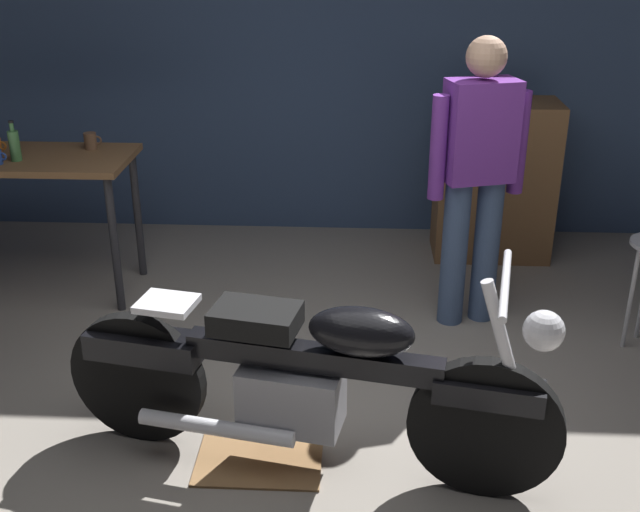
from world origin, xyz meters
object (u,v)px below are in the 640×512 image
Objects in this scene: mug_brown_stoneware at (91,141)px; bottle at (14,145)px; person_standing at (477,172)px; wooden_dresser at (494,180)px; motorcycle at (306,377)px.

bottle reaches higher than mug_brown_stoneware.
bottle is (-2.70, 0.17, 0.07)m from person_standing.
mug_brown_stoneware is at bearing -167.62° from wooden_dresser.
wooden_dresser reaches higher than mug_brown_stoneware.
mug_brown_stoneware is 0.46× the size of bottle.
person_standing reaches higher than motorcycle.
wooden_dresser is (0.28, 1.01, -0.38)m from person_standing.
person_standing is 2.37m from mug_brown_stoneware.
bottle reaches higher than motorcycle.
motorcycle is 1.29× the size of person_standing.
mug_brown_stoneware reaches higher than motorcycle.
person_standing is 1.52× the size of wooden_dresser.
motorcycle is 2.41m from mug_brown_stoneware.
person_standing reaches higher than mug_brown_stoneware.
mug_brown_stoneware is 0.46m from bottle.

